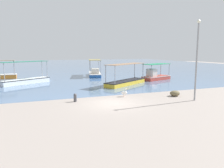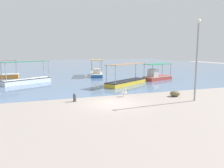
% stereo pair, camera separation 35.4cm
% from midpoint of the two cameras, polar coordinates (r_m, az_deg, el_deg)
% --- Properties ---
extents(ground, '(120.00, 120.00, 0.00)m').
position_cam_midpoint_polar(ground, '(17.70, -0.38, -5.09)').
color(ground, gray).
extents(harbor_water, '(110.00, 90.00, 0.00)m').
position_cam_midpoint_polar(harbor_water, '(64.54, -15.41, 4.52)').
color(harbor_water, slate).
rests_on(harbor_water, ground).
extents(fishing_boat_outer, '(5.02, 3.28, 2.35)m').
position_cam_midpoint_polar(fishing_boat_outer, '(32.77, 10.93, 2.11)').
color(fishing_boat_outer, '#BF4438').
rests_on(fishing_boat_outer, harbor_water).
extents(fishing_boat_near_left, '(6.24, 4.52, 2.88)m').
position_cam_midpoint_polar(fishing_boat_near_left, '(30.40, -21.99, 1.04)').
color(fishing_boat_near_left, white).
rests_on(fishing_boat_near_left, harbor_water).
extents(fishing_boat_far_left, '(6.78, 5.16, 2.64)m').
position_cam_midpoint_polar(fishing_boat_far_left, '(27.45, 3.25, 0.82)').
color(fishing_boat_far_left, gold).
rests_on(fishing_boat_far_left, harbor_water).
extents(fishing_boat_near_right, '(3.41, 6.75, 2.77)m').
position_cam_midpoint_polar(fishing_boat_near_right, '(37.22, -4.81, 2.96)').
color(fishing_boat_near_right, '#285FAB').
rests_on(fishing_boat_near_right, harbor_water).
extents(pelican, '(0.74, 0.52, 0.80)m').
position_cam_midpoint_polar(pelican, '(20.30, 2.74, -2.25)').
color(pelican, '#E0997A').
rests_on(pelican, ground).
extents(lamp_post, '(0.28, 0.28, 6.73)m').
position_cam_midpoint_polar(lamp_post, '(19.57, 20.80, 6.70)').
color(lamp_post, gray).
rests_on(lamp_post, ground).
extents(mooring_bollard, '(0.28, 0.28, 0.70)m').
position_cam_midpoint_polar(mooring_bollard, '(18.51, -10.14, -3.43)').
color(mooring_bollard, '#47474C').
rests_on(mooring_bollard, ground).
extents(net_pile, '(0.96, 0.82, 0.53)m').
position_cam_midpoint_polar(net_pile, '(21.28, 15.64, -2.36)').
color(net_pile, brown).
rests_on(net_pile, ground).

